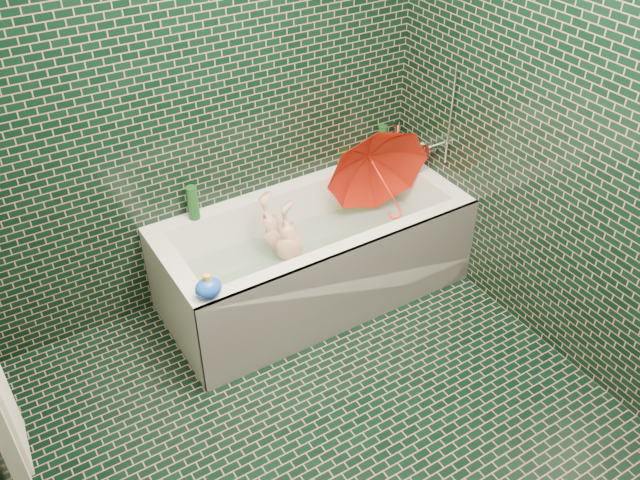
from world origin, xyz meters
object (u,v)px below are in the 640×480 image
child (289,253)px  rubber_duck (354,158)px  umbrella (384,183)px  bathtub (315,265)px  bath_toy (208,288)px

child → rubber_duck: size_ratio=6.56×
umbrella → rubber_duck: (0.03, 0.35, -0.02)m
bathtub → umbrella: 0.61m
rubber_duck → umbrella: bearing=-108.2°
bathtub → rubber_duck: size_ratio=14.19×
bathtub → child: bathtub is taller
child → umbrella: size_ratio=1.36×
bathtub → bath_toy: bath_toy is taller
bathtub → umbrella: umbrella is taller
umbrella → child: bearing=-168.0°
child → umbrella: bearing=66.6°
rubber_duck → bath_toy: (-1.24, -0.65, 0.01)m
child → bath_toy: bath_toy is taller
child → rubber_duck: 0.73m
umbrella → rubber_duck: size_ratio=4.84×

